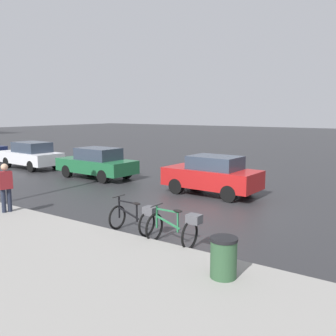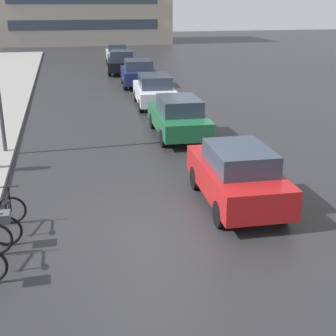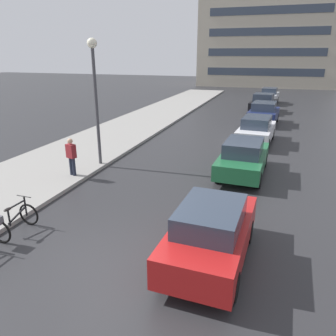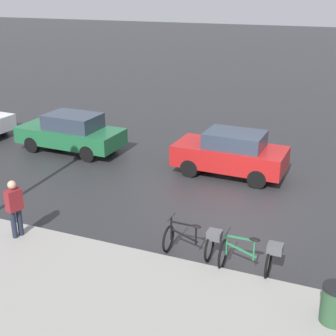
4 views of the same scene
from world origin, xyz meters
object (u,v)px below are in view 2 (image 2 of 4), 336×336
object	(u,v)px
bicycle_second	(8,218)
car_black	(122,62)
car_silver	(117,54)
car_white	(154,90)
car_red	(237,175)
car_navy	(138,73)
car_green	(178,117)

from	to	relation	value
bicycle_second	car_black	size ratio (longest dim) A/B	0.35
bicycle_second	car_silver	bearing A→B (deg)	78.80
bicycle_second	car_white	bearing A→B (deg)	65.66
car_black	car_white	bearing A→B (deg)	-88.87
car_red	car_black	bearing A→B (deg)	90.06
car_navy	car_silver	xyz separation A→B (m)	(-0.03, 11.07, -0.03)
car_red	car_black	world-z (taller)	car_black
car_red	car_black	size ratio (longest dim) A/B	0.97
car_green	car_white	size ratio (longest dim) A/B	1.00
bicycle_second	car_green	distance (m)	9.23
car_red	car_white	bearing A→B (deg)	89.08
car_green	car_navy	distance (m)	11.44
car_green	car_white	world-z (taller)	car_white
car_red	car_silver	bearing A→B (deg)	89.46
bicycle_second	car_green	size ratio (longest dim) A/B	0.33
bicycle_second	car_navy	world-z (taller)	car_navy
car_white	car_black	world-z (taller)	car_black
car_red	car_white	xyz separation A→B (m)	(0.20, 12.24, -0.01)
car_white	car_black	bearing A→B (deg)	91.13
car_navy	car_silver	bearing A→B (deg)	90.13
bicycle_second	car_green	xyz separation A→B (m)	(5.68, 7.26, 0.31)
car_black	car_silver	xyz separation A→B (m)	(0.30, 5.57, 0.00)
car_green	car_black	world-z (taller)	car_black
car_red	car_silver	distance (m)	29.14
car_green	car_white	xyz separation A→B (m)	(0.13, 5.61, 0.02)
car_white	car_black	xyz separation A→B (m)	(-0.22, 11.33, 0.01)
car_silver	car_black	bearing A→B (deg)	-93.08
car_black	car_silver	world-z (taller)	car_black
car_navy	car_green	bearing A→B (deg)	-91.19
bicycle_second	car_silver	distance (m)	30.35
car_green	car_silver	world-z (taller)	car_silver
car_black	car_red	bearing A→B (deg)	-89.94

